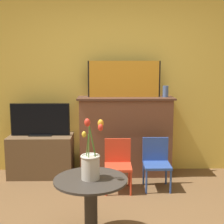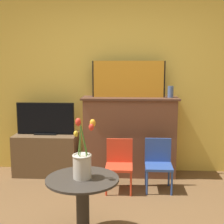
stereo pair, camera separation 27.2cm
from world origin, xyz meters
name	(u,v)px [view 1 (the left image)]	position (x,y,z in m)	size (l,w,h in m)	color
wall_back	(110,77)	(0.00, 2.13, 1.35)	(8.00, 0.06, 2.70)	#EAC651
fireplace_mantel	(125,135)	(0.21, 1.92, 0.56)	(1.31, 0.40, 1.09)	brown
painting	(124,79)	(0.18, 1.92, 1.33)	(0.98, 0.03, 0.49)	black
mantel_candle	(166,91)	(0.75, 1.92, 1.16)	(0.08, 0.08, 0.15)	#4C6699
tv_stand	(41,156)	(-0.96, 1.86, 0.28)	(0.86, 0.43, 0.57)	brown
tv_monitor	(40,120)	(-0.96, 1.87, 0.78)	(0.80, 0.12, 0.44)	black
chair_red	(118,162)	(0.08, 1.38, 0.35)	(0.32, 0.32, 0.62)	red
chair_blue	(156,160)	(0.56, 1.43, 0.35)	(0.32, 0.32, 0.62)	#2D4C99
side_table	(91,201)	(-0.19, 0.25, 0.37)	(0.63, 0.63, 0.57)	#332D28
vase_tulips	(91,163)	(-0.19, 0.25, 0.71)	(0.20, 0.17, 0.53)	beige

